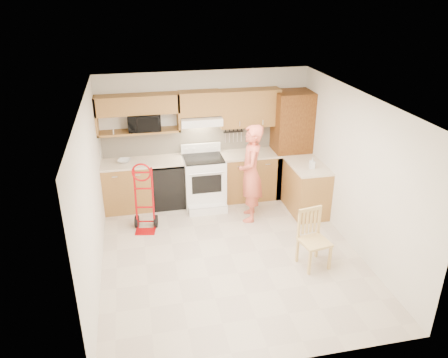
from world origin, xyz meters
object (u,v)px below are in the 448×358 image
object	(u,v)px
microwave	(144,122)
dining_chair	(315,240)
person	(251,174)
range	(204,178)
hand_truck	(144,201)

from	to	relation	value
microwave	dining_chair	bearing A→B (deg)	-47.65
microwave	person	size ratio (longest dim) A/B	0.33
microwave	dining_chair	distance (m)	3.70
range	hand_truck	xyz separation A→B (m)	(-1.17, -0.73, 0.00)
microwave	person	bearing A→B (deg)	-28.60
dining_chair	person	bearing A→B (deg)	99.01
microwave	person	xyz separation A→B (m)	(1.76, -1.00, -0.76)
hand_truck	dining_chair	distance (m)	2.93
hand_truck	dining_chair	bearing A→B (deg)	-23.20
hand_truck	range	bearing A→B (deg)	41.82
microwave	dining_chair	size ratio (longest dim) A/B	0.64
range	person	size ratio (longest dim) A/B	0.64
hand_truck	dining_chair	xyz separation A→B (m)	(2.45, -1.60, -0.11)
dining_chair	range	bearing A→B (deg)	108.89
microwave	hand_truck	world-z (taller)	microwave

